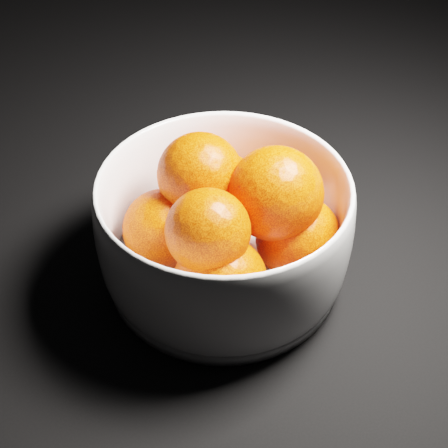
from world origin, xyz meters
TOP-DOWN VIEW (x-y plane):
  - ground at (0.00, 0.00)m, footprint 3.00×3.00m
  - bowl at (0.04, -0.25)m, footprint 0.25×0.25m
  - orange_pile at (0.05, -0.26)m, footprint 0.18×0.19m

SIDE VIEW (x-z plane):
  - ground at x=0.00m, z-range 0.00..0.00m
  - bowl at x=0.04m, z-range 0.00..0.12m
  - orange_pile at x=0.05m, z-range 0.01..0.15m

